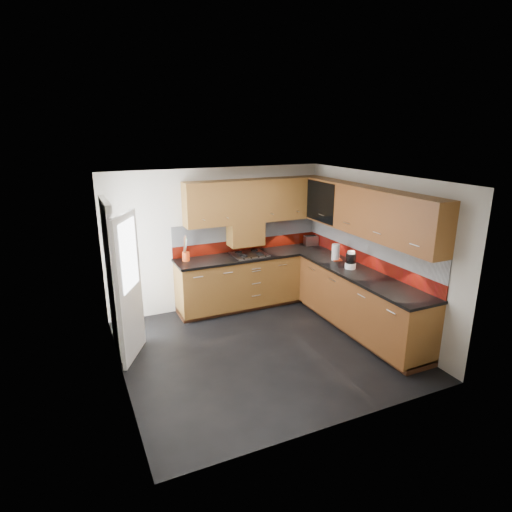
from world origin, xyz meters
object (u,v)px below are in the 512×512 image
gas_hob (249,254)px  food_processor (351,261)px  toaster (311,240)px  utensil_pot (186,255)px

gas_hob → food_processor: food_processor is taller
gas_hob → food_processor: 1.73m
food_processor → toaster: bearing=83.1°
utensil_pot → toaster: bearing=-0.1°
gas_hob → utensil_pot: utensil_pot is taller
utensil_pot → toaster: (2.37, -0.00, -0.01)m
gas_hob → food_processor: size_ratio=2.05×
utensil_pot → food_processor: size_ratio=1.52×
utensil_pot → toaster: utensil_pot is taller
gas_hob → food_processor: bearing=-49.2°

